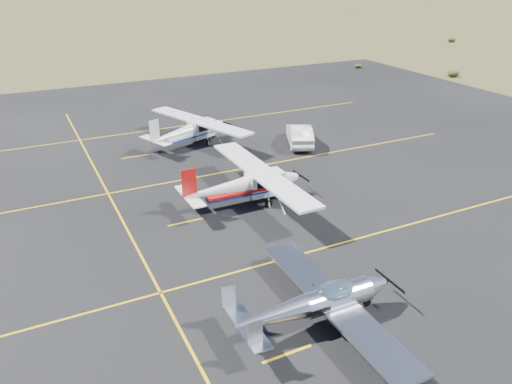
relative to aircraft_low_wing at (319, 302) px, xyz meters
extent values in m
plane|color=#383D1C|center=(1.09, 2.54, -0.96)|extent=(1600.00, 1600.00, 0.00)
cube|color=black|center=(1.09, 9.54, -0.96)|extent=(72.00, 72.00, 0.02)
cube|color=silver|center=(0.68, -0.01, -0.20)|extent=(1.59, 9.15, 0.12)
ellipsoid|color=#99BFD8|center=(0.68, -0.01, 0.29)|extent=(1.68, 0.97, 0.83)
cube|color=silver|center=(-3.07, 0.04, 0.09)|extent=(0.75, 3.05, 0.06)
cube|color=silver|center=(-3.24, -1.08, 0.55)|extent=(0.56, 0.07, 1.01)
cube|color=silver|center=(-3.21, 1.16, 0.55)|extent=(0.56, 0.07, 1.01)
cylinder|color=black|center=(2.30, -0.03, -0.77)|extent=(0.35, 0.10, 0.35)
cylinder|color=black|center=(0.46, -1.22, -0.74)|extent=(0.41, 0.12, 0.41)
cylinder|color=black|center=(0.49, 1.21, -0.74)|extent=(0.41, 0.12, 0.41)
cube|color=silver|center=(3.19, 10.71, 0.07)|extent=(2.15, 1.14, 1.31)
cube|color=silver|center=(2.99, 10.71, 0.76)|extent=(1.61, 10.71, 0.14)
cube|color=black|center=(3.19, 10.71, 0.35)|extent=(1.57, 1.17, 0.53)
cube|color=red|center=(1.92, 10.70, -0.02)|extent=(4.87, 1.18, 0.18)
cube|color=red|center=(-1.38, 10.67, 1.00)|extent=(0.83, 0.08, 1.56)
cube|color=silver|center=(-1.38, 10.67, 0.22)|extent=(0.76, 3.12, 0.06)
cylinder|color=black|center=(4.45, 10.73, -0.77)|extent=(0.35, 0.10, 0.35)
cylinder|color=black|center=(2.91, 9.69, -0.73)|extent=(0.43, 0.13, 0.43)
cylinder|color=black|center=(2.89, 11.73, -0.73)|extent=(0.43, 0.13, 0.43)
cube|color=silver|center=(3.62, 22.19, 0.03)|extent=(2.29, 1.72, 1.25)
cube|color=silver|center=(3.44, 22.12, 0.68)|extent=(4.95, 10.06, 0.13)
cube|color=black|center=(3.62, 22.19, 0.29)|extent=(1.78, 1.56, 0.51)
cube|color=silver|center=(2.49, 21.76, -0.06)|extent=(4.72, 2.65, 0.17)
cube|color=silver|center=(-0.46, 20.65, 0.91)|extent=(0.76, 0.34, 1.48)
cube|color=silver|center=(-0.46, 20.65, 0.17)|extent=(1.70, 3.02, 0.06)
cylinder|color=black|center=(4.75, 22.62, -0.78)|extent=(0.35, 0.20, 0.33)
cylinder|color=black|center=(3.70, 21.18, -0.74)|extent=(0.42, 0.26, 0.41)
cylinder|color=black|center=(3.01, 23.00, -0.74)|extent=(0.42, 0.26, 0.41)
imported|color=silver|center=(9.96, 18.14, -0.17)|extent=(3.39, 4.94, 1.54)
camera|label=1|loc=(-8.93, -12.70, 11.71)|focal=35.00mm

